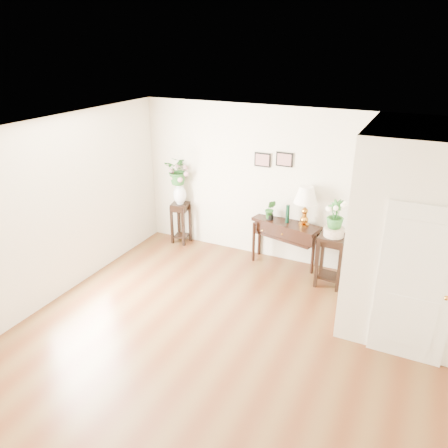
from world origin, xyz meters
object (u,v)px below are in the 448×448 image
Objects in this scene: table_lamp at (305,206)px; plant_stand_a at (181,223)px; plant_stand_b at (331,260)px; console_table at (285,243)px.

plant_stand_a is (-2.49, -0.02, -0.75)m from table_lamp.
plant_stand_b is (0.59, -0.39, -0.72)m from table_lamp.
console_table is 1.47× the size of plant_stand_a.
plant_stand_b reaches higher than console_table.
plant_stand_b is at bearing -9.93° from console_table.
table_lamp reaches higher than plant_stand_b.
table_lamp reaches higher than plant_stand_a.
plant_stand_b is at bearing -33.38° from table_lamp.
console_table is 1.38× the size of plant_stand_b.
plant_stand_b is (3.08, -0.37, 0.03)m from plant_stand_a.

